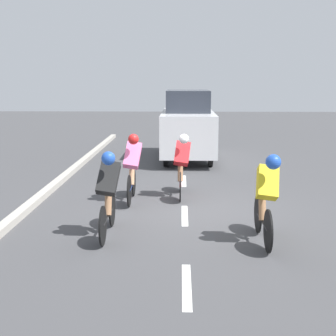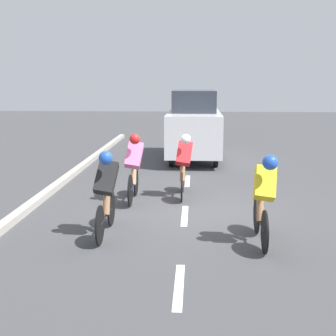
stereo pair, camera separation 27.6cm
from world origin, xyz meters
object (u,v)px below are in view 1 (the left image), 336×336
cyclist_black (108,191)px  cyclist_pink (132,166)px  cyclist_yellow (266,195)px  cyclist_red (182,164)px  support_car (188,125)px

cyclist_black → cyclist_pink: 2.32m
cyclist_yellow → cyclist_red: size_ratio=1.02×
cyclist_pink → cyclist_black: bearing=85.8°
cyclist_yellow → cyclist_red: bearing=-66.0°
cyclist_yellow → cyclist_pink: 3.55m
cyclist_red → cyclist_yellow: bearing=114.0°
cyclist_black → cyclist_red: bearing=-114.1°
cyclist_yellow → cyclist_pink: cyclist_pink is taller
cyclist_yellow → support_car: (1.15, -8.23, 0.33)m
cyclist_yellow → cyclist_black: cyclist_yellow is taller
cyclist_red → cyclist_pink: size_ratio=0.99×
cyclist_yellow → cyclist_pink: (2.42, -2.59, -0.00)m
cyclist_yellow → cyclist_black: 2.60m
cyclist_pink → support_car: size_ratio=0.38×
cyclist_black → support_car: support_car is taller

